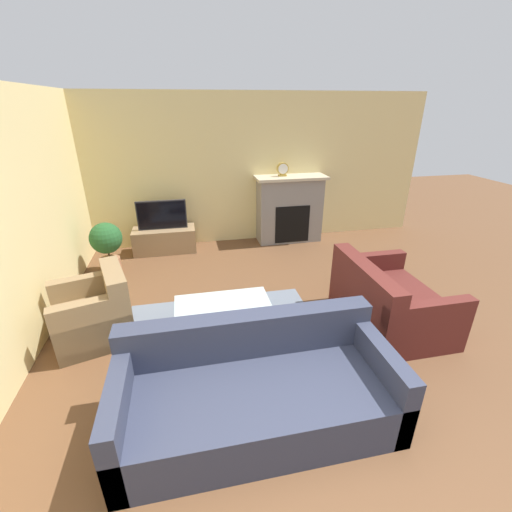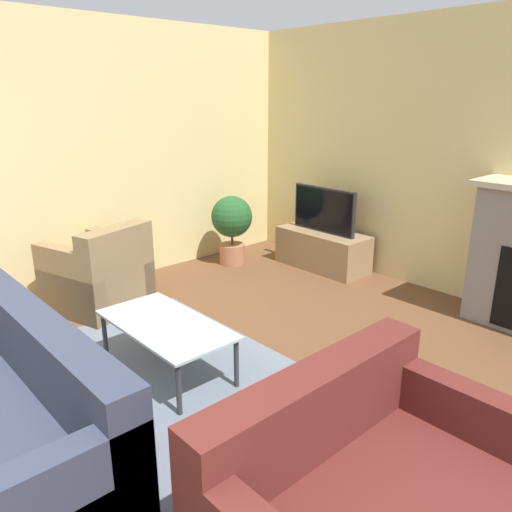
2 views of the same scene
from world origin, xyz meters
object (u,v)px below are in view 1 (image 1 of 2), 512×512
Objects in this scene: armchair_by_window at (96,315)px; couch_sectional at (256,391)px; tv at (162,215)px; mantel_clock at (283,169)px; coffee_table at (223,306)px; potted_plant at (107,243)px; couch_loveseat at (388,303)px.

couch_sectional is at bearing 30.48° from armchair_by_window.
mantel_clock is (2.21, 0.09, 0.70)m from tv.
coffee_table is 3.26m from mantel_clock.
mantel_clock is at bearing 71.58° from couch_sectional.
tv is 1.04× the size of potted_plant.
mantel_clock is at bearing 2.42° from tv.
couch_loveseat is 5.56× the size of mantel_clock.
potted_plant is at bearing -140.57° from tv.
potted_plant reaches higher than armchair_by_window.
tv is at bearing 106.00° from coffee_table.
tv reaches higher than couch_sectional.
mantel_clock reaches higher than coffee_table.
coffee_table is at bearing -74.00° from tv.
tv is 2.75m from coffee_table.
couch_sectional is 1.29m from coffee_table.
potted_plant reaches higher than coffee_table.
couch_loveseat is at bearing 66.64° from armchair_by_window.
tv is at bearing -177.58° from mantel_clock.
potted_plant is (-3.56, 2.19, 0.22)m from couch_loveseat.
mantel_clock is at bearing 115.12° from armchair_by_window.
couch_loveseat is at bearing -7.14° from coffee_table.
mantel_clock is (1.46, 2.72, 1.04)m from coffee_table.
potted_plant is (-0.83, -0.68, -0.19)m from tv.
potted_plant reaches higher than couch_loveseat.
tv reaches higher than coffee_table.
couch_loveseat is (1.85, 1.04, 0.00)m from couch_sectional.
potted_plant is at bearing 129.22° from coffee_table.
mantel_clock is (-0.51, 2.96, 1.11)m from couch_loveseat.
couch_loveseat is at bearing -80.15° from mantel_clock.
couch_sectional and armchair_by_window have the same top height.
tv is 0.38× the size of couch_sectional.
tv is at bearing 39.43° from potted_plant.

